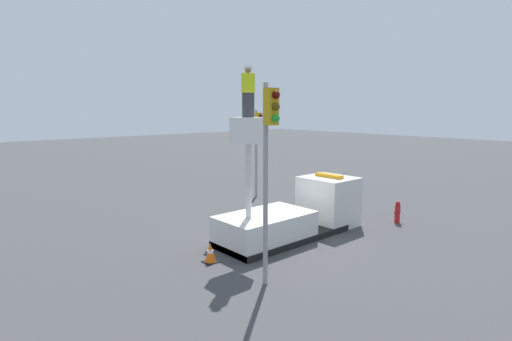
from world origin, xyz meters
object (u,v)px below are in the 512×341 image
at_px(traffic_light_pole, 269,146).
at_px(fire_hydrant, 397,212).
at_px(traffic_cone_rear, 210,253).
at_px(bucket_truck, 295,214).
at_px(worker, 248,92).
at_px(traffic_light_across, 258,136).

bearing_deg(traffic_light_pole, fire_hydrant, 5.50).
bearing_deg(fire_hydrant, traffic_cone_rear, 169.17).
height_order(bucket_truck, worker, worker).
xyz_separation_m(worker, traffic_light_pole, (-1.55, -2.71, -1.59)).
height_order(traffic_light_pole, traffic_light_across, traffic_light_pole).
distance_m(worker, traffic_light_across, 8.88).
relative_size(traffic_light_pole, traffic_light_across, 1.16).
bearing_deg(bucket_truck, fire_hydrant, -21.61).
distance_m(bucket_truck, fire_hydrant, 5.09).
bearing_deg(traffic_light_pole, worker, 60.21).
bearing_deg(bucket_truck, worker, 180.00).
xyz_separation_m(traffic_light_across, traffic_cone_rear, (-7.79, -6.36, -3.23)).
distance_m(fire_hydrant, traffic_cone_rear, 9.17).
height_order(bucket_truck, fire_hydrant, bucket_truck).
height_order(bucket_truck, traffic_cone_rear, bucket_truck).
relative_size(fire_hydrant, traffic_cone_rear, 1.45).
xyz_separation_m(bucket_truck, traffic_cone_rear, (-4.29, -0.15, -0.55)).
xyz_separation_m(traffic_light_across, fire_hydrant, (1.21, -8.08, -3.06)).
bearing_deg(worker, fire_hydrant, -14.55).
relative_size(worker, traffic_light_pole, 0.30).
height_order(worker, traffic_light_pole, worker).
distance_m(traffic_light_pole, traffic_cone_rear, 4.56).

